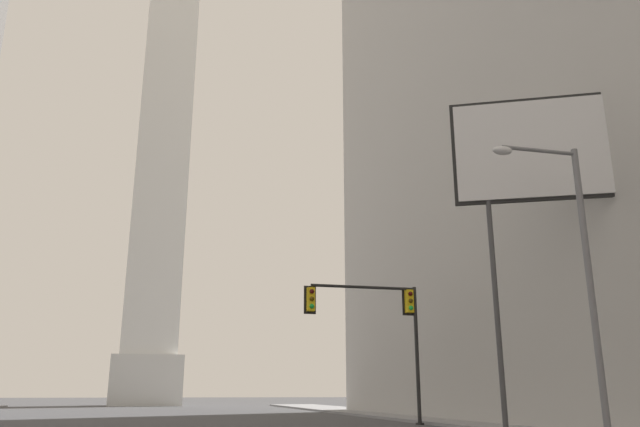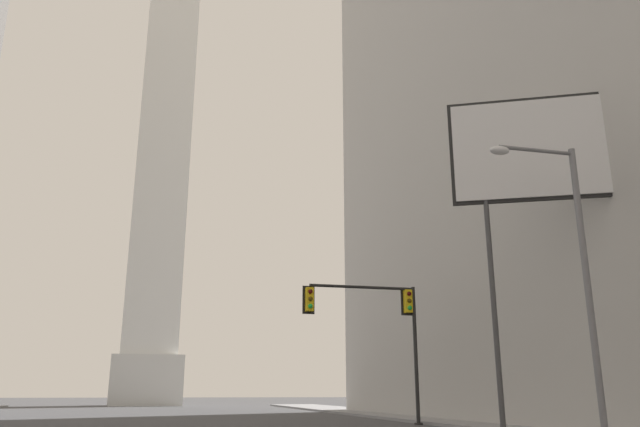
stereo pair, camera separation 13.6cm
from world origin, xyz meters
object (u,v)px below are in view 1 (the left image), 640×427
object	(u,v)px
obelisk	(164,149)
billboard_sign	(554,156)
street_lamp	(574,256)
traffic_light_mid_right	(380,317)

from	to	relation	value
obelisk	billboard_sign	size ratio (longest dim) A/B	5.60
obelisk	street_lamp	distance (m)	67.01
billboard_sign	obelisk	bearing A→B (deg)	103.81
street_lamp	billboard_sign	size ratio (longest dim) A/B	0.76
traffic_light_mid_right	obelisk	bearing A→B (deg)	103.47
billboard_sign	traffic_light_mid_right	bearing A→B (deg)	105.34
street_lamp	traffic_light_mid_right	bearing A→B (deg)	98.78
obelisk	street_lamp	world-z (taller)	obelisk
obelisk	traffic_light_mid_right	bearing A→B (deg)	-76.53
obelisk	street_lamp	bearing A→B (deg)	-77.47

